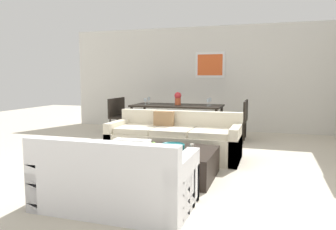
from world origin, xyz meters
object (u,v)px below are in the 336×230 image
wine_glass_right_near (208,101)px  decorative_bowl (173,146)px  candle_jar (192,147)px  wine_glass_left_near (145,100)px  wine_glass_right_far (210,100)px  centerpiece_vase (178,98)px  loveseat_white (116,181)px  dining_chair_right_near (239,119)px  sofa_beige (174,140)px  coffee_table (171,163)px  dining_chair_left_near (117,114)px  dining_table (177,108)px  wine_glass_left_far (149,99)px  dining_chair_right_far (241,117)px  dining_chair_left_far (124,112)px

wine_glass_right_near → decorative_bowl: bearing=-89.1°
candle_jar → wine_glass_left_near: 3.33m
wine_glass_right_near → wine_glass_right_far: bearing=90.0°
wine_glass_left_near → centerpiece_vase: (0.75, 0.14, 0.05)m
loveseat_white → dining_chair_right_near: (0.90, 4.03, 0.21)m
sofa_beige → coffee_table: size_ratio=1.87×
dining_chair_left_near → centerpiece_vase: 1.52m
dining_chair_right_near → wine_glass_right_near: (-0.70, 0.09, 0.36)m
wine_glass_right_far → wine_glass_right_near: (0.00, -0.23, -0.00)m
coffee_table → centerpiece_vase: bearing=104.2°
decorative_bowl → dining_table: 3.10m
sofa_beige → wine_glass_left_far: bearing=121.6°
coffee_table → wine_glass_right_near: size_ratio=7.30×
sofa_beige → wine_glass_right_far: bearing=83.1°
dining_chair_left_near → wine_glass_left_far: bearing=24.8°
decorative_bowl → wine_glass_right_far: 3.13m
sofa_beige → candle_jar: (0.54, -0.97, 0.13)m
wine_glass_left_near → sofa_beige: bearing=-55.3°
centerpiece_vase → coffee_table: bearing=-75.8°
decorative_bowl → dining_chair_left_near: size_ratio=0.38×
coffee_table → dining_chair_left_near: (-2.22, 2.82, 0.31)m
coffee_table → wine_glass_left_far: (-1.52, 3.14, 0.67)m
loveseat_white → wine_glass_right_far: wine_glass_right_far is taller
coffee_table → wine_glass_left_far: bearing=115.9°
wine_glass_right_near → loveseat_white: bearing=-92.9°
decorative_bowl → wine_glass_left_far: wine_glass_left_far is taller
dining_chair_right_far → wine_glass_left_far: 2.22m
sofa_beige → loveseat_white: same height
dining_chair_left_far → decorative_bowl: bearing=-55.0°
loveseat_white → dining_chair_right_far: size_ratio=1.83×
wine_glass_right_near → dining_chair_left_near: bearing=-177.6°
coffee_table → dining_chair_right_near: size_ratio=1.37×
dining_chair_right_far → dining_chair_left_far: bearing=180.0°
sofa_beige → loveseat_white: 2.33m
dining_chair_left_near → wine_glass_right_near: 2.22m
coffee_table → dining_chair_left_near: dining_chair_left_near is taller
wine_glass_left_far → wine_glass_left_near: 0.23m
coffee_table → decorative_bowl: decorative_bowl is taller
candle_jar → dining_chair_left_far: bearing=128.8°
dining_table → dining_chair_right_far: size_ratio=2.35×
candle_jar → wine_glass_left_far: wine_glass_left_far is taller
loveseat_white → dining_chair_left_near: size_ratio=1.83×
loveseat_white → dining_chair_left_near: bearing=116.2°
dining_chair_right_far → centerpiece_vase: centerpiece_vase is taller
sofa_beige → loveseat_white: bearing=-89.1°
wine_glass_left_far → centerpiece_vase: bearing=-6.4°
dining_chair_left_near → dining_chair_left_far: same height
loveseat_white → decorative_bowl: size_ratio=4.78×
dining_chair_left_far → sofa_beige: bearing=-47.5°
coffee_table → wine_glass_right_near: wine_glass_right_near is taller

